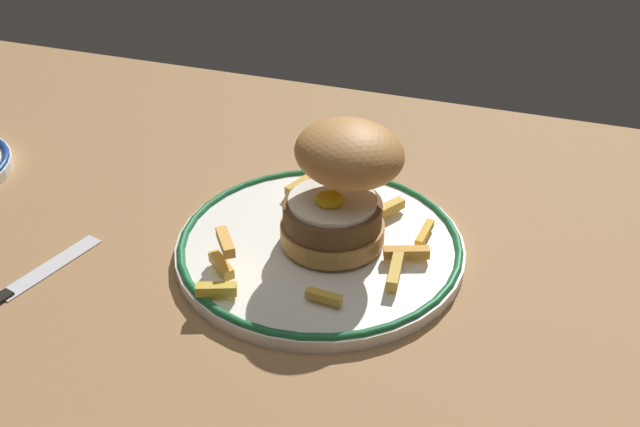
# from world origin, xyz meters

# --- Properties ---
(ground_plane) EXTENTS (1.38, 0.82, 0.04)m
(ground_plane) POSITION_xyz_m (0.00, 0.00, -0.02)
(ground_plane) COLOR #9A7046
(dinner_plate) EXTENTS (0.27, 0.27, 0.02)m
(dinner_plate) POSITION_xyz_m (-0.03, 0.05, 0.01)
(dinner_plate) COLOR white
(dinner_plate) RESTS_ON ground_plane
(burger) EXTENTS (0.14, 0.14, 0.12)m
(burger) POSITION_xyz_m (-0.01, 0.06, 0.07)
(burger) COLOR #B37D41
(burger) RESTS_ON dinner_plate
(fries_pile) EXTENTS (0.19, 0.21, 0.03)m
(fries_pile) POSITION_xyz_m (-0.02, 0.05, 0.02)
(fries_pile) COLOR gold
(fries_pile) RESTS_ON dinner_plate
(knife) EXTENTS (0.06, 0.18, 0.01)m
(knife) POSITION_xyz_m (-0.28, -0.10, 0.00)
(knife) COLOR black
(knife) RESTS_ON ground_plane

